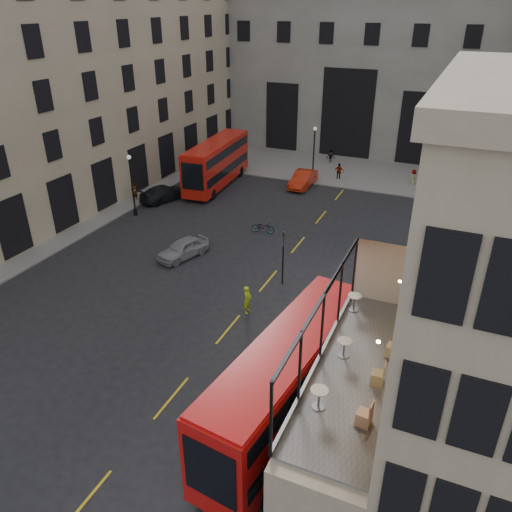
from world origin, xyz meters
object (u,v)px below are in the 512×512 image
at_px(pedestrian_e, 134,192).
at_px(cafe_chair_d, 404,325).
at_px(street_lamp_a, 133,189).
at_px(cafe_chair_b, 378,377).
at_px(street_lamp_b, 314,155).
at_px(cafe_table_near, 319,396).
at_px(cafe_table_far, 354,300).
at_px(car_b, 303,179).
at_px(cyclist, 247,300).
at_px(bus_near, 288,379).
at_px(car_a, 183,248).
at_px(pedestrian_c, 339,172).
at_px(pedestrian_a, 227,164).
at_px(pedestrian_b, 331,157).
at_px(car_c, 165,193).
at_px(bicycle, 263,227).
at_px(bus_far, 217,161).
at_px(cafe_chair_c, 393,350).
at_px(traffic_light_far, 209,160).
at_px(cafe_table_mid, 344,346).
at_px(traffic_light_near, 283,251).
at_px(cafe_chair_a, 364,417).
at_px(pedestrian_d, 413,177).

xyz_separation_m(pedestrian_e, cafe_chair_d, (26.64, -17.68, 3.96)).
bearing_deg(street_lamp_a, cafe_chair_b, -37.35).
bearing_deg(street_lamp_b, street_lamp_a, -124.51).
height_order(cafe_table_near, cafe_table_far, cafe_table_near).
relative_size(car_b, cyclist, 2.73).
bearing_deg(bus_near, car_b, 107.51).
xyz_separation_m(car_a, cafe_chair_b, (16.26, -13.29, 4.18)).
bearing_deg(street_lamp_b, pedestrian_c, 10.00).
height_order(pedestrian_a, cafe_chair_b, cafe_chair_b).
xyz_separation_m(bus_near, car_b, (-9.53, 30.20, -1.73)).
height_order(pedestrian_b, cafe_chair_b, cafe_chair_b).
distance_m(car_c, cafe_table_near, 33.52).
height_order(bicycle, pedestrian_b, pedestrian_b).
height_order(bus_far, car_a, bus_far).
height_order(street_lamp_a, cafe_chair_b, cafe_chair_b).
relative_size(bus_near, cyclist, 6.51).
xyz_separation_m(bus_near, bus_far, (-17.55, 27.12, -0.01)).
distance_m(car_a, cafe_chair_c, 20.54).
relative_size(street_lamp_a, cyclist, 3.03).
height_order(street_lamp_a, pedestrian_e, street_lamp_a).
xyz_separation_m(traffic_light_far, pedestrian_e, (-4.00, -7.26, -1.49)).
bearing_deg(street_lamp_a, traffic_light_far, 78.69).
bearing_deg(pedestrian_e, cafe_chair_c, 61.51).
xyz_separation_m(street_lamp_a, cafe_table_mid, (22.78, -17.50, 2.68)).
distance_m(traffic_light_near, cafe_table_mid, 13.61).
relative_size(traffic_light_near, cafe_chair_a, 4.10).
distance_m(street_lamp_b, cafe_chair_c, 35.52).
bearing_deg(cafe_chair_b, bus_near, 161.92).
distance_m(pedestrian_e, cafe_table_near, 34.16).
bearing_deg(car_c, car_b, -119.35).
xyz_separation_m(traffic_light_far, bus_near, (18.50, -27.29, 0.09)).
bearing_deg(pedestrian_d, pedestrian_e, 90.27).
bearing_deg(pedestrian_b, cafe_table_far, -101.04).
bearing_deg(cyclist, traffic_light_near, -11.24).
height_order(bus_near, pedestrian_b, bus_near).
xyz_separation_m(street_lamp_b, pedestrian_a, (-9.23, -1.62, -1.55)).
xyz_separation_m(cyclist, pedestrian_c, (-1.58, 26.42, -0.01)).
xyz_separation_m(traffic_light_far, cafe_table_far, (20.37, -24.22, 2.67)).
distance_m(cyclist, pedestrian_b, 31.93).
relative_size(bus_near, pedestrian_a, 6.79).
distance_m(cafe_table_mid, cafe_chair_c, 1.88).
bearing_deg(pedestrian_c, pedestrian_d, -166.48).
xyz_separation_m(car_a, car_c, (-7.65, 9.36, 0.01)).
distance_m(traffic_light_near, cafe_table_near, 16.18).
height_order(cafe_table_near, cafe_chair_d, cafe_chair_d).
distance_m(pedestrian_c, cafe_chair_d, 33.52).
height_order(car_a, cafe_table_far, cafe_table_far).
distance_m(street_lamp_b, cafe_chair_d, 33.91).
relative_size(traffic_light_far, cafe_chair_c, 4.10).
distance_m(street_lamp_b, cafe_table_far, 32.40).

